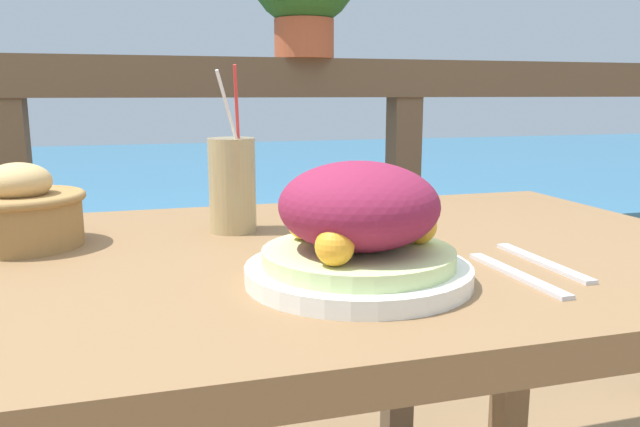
# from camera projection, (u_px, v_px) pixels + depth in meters

# --- Properties ---
(patio_table) EXTENTS (1.23, 0.73, 0.76)m
(patio_table) POSITION_uv_depth(u_px,v_px,m) (293.00, 326.00, 0.85)
(patio_table) COLOR olive
(patio_table) RESTS_ON ground_plane
(railing_fence) EXTENTS (2.80, 0.08, 1.05)m
(railing_fence) POSITION_uv_depth(u_px,v_px,m) (225.00, 187.00, 1.48)
(railing_fence) COLOR brown
(railing_fence) RESTS_ON ground_plane
(sea_backdrop) EXTENTS (12.00, 4.00, 0.51)m
(sea_backdrop) POSITION_uv_depth(u_px,v_px,m) (175.00, 209.00, 3.93)
(sea_backdrop) COLOR teal
(sea_backdrop) RESTS_ON ground_plane
(salad_plate) EXTENTS (0.25, 0.25, 0.14)m
(salad_plate) POSITION_uv_depth(u_px,v_px,m) (358.00, 231.00, 0.69)
(salad_plate) COLOR white
(salad_plate) RESTS_ON patio_table
(drink_glass) EXTENTS (0.08, 0.08, 0.25)m
(drink_glass) POSITION_uv_depth(u_px,v_px,m) (232.00, 185.00, 0.94)
(drink_glass) COLOR tan
(drink_glass) RESTS_ON patio_table
(bread_basket) EXTENTS (0.17, 0.17, 0.12)m
(bread_basket) POSITION_uv_depth(u_px,v_px,m) (21.00, 212.00, 0.85)
(bread_basket) COLOR olive
(bread_basket) RESTS_ON patio_table
(fork) EXTENTS (0.02, 0.18, 0.00)m
(fork) POSITION_uv_depth(u_px,v_px,m) (516.00, 274.00, 0.72)
(fork) COLOR silver
(fork) RESTS_ON patio_table
(knife) EXTENTS (0.02, 0.18, 0.00)m
(knife) POSITION_uv_depth(u_px,v_px,m) (542.00, 262.00, 0.77)
(knife) COLOR silver
(knife) RESTS_ON patio_table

